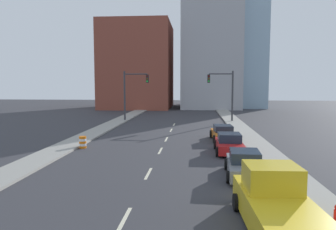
{
  "coord_description": "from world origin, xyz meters",
  "views": [
    {
      "loc": [
        2.62,
        -2.77,
        5.07
      ],
      "look_at": [
        0.11,
        27.28,
        2.2
      ],
      "focal_mm": 35.0,
      "sensor_mm": 36.0,
      "label": 1
    }
  ],
  "objects": [
    {
      "name": "sedan_gray",
      "position": [
        5.34,
        15.1,
        0.66
      ],
      "size": [
        2.23,
        4.45,
        1.44
      ],
      "rotation": [
        0.0,
        0.0,
        -0.05
      ],
      "color": "slate",
      "rests_on": "ground"
    },
    {
      "name": "traffic_signal_right",
      "position": [
        6.66,
        41.18,
        4.3
      ],
      "size": [
        3.44,
        0.35,
        6.79
      ],
      "color": "#38383D",
      "rests_on": "ground"
    },
    {
      "name": "pickup_truck_yellow",
      "position": [
        5.48,
        8.55,
        0.86
      ],
      "size": [
        2.64,
        5.87,
        2.12
      ],
      "rotation": [
        0.0,
        0.0,
        0.04
      ],
      "color": "gold",
      "rests_on": "ground"
    },
    {
      "name": "sidewalk_left",
      "position": [
        -7.69,
        47.0,
        0.08
      ],
      "size": [
        2.28,
        93.99,
        0.16
      ],
      "color": "gray",
      "rests_on": "ground"
    },
    {
      "name": "building_office_center",
      "position": [
        5.72,
        70.53,
        11.46
      ],
      "size": [
        12.0,
        20.0,
        22.92
      ],
      "color": "#A8A8AD",
      "rests_on": "ground"
    },
    {
      "name": "sedan_red",
      "position": [
        5.14,
        21.3,
        0.67
      ],
      "size": [
        2.12,
        4.26,
        1.45
      ],
      "rotation": [
        0.0,
        0.0,
        -0.0
      ],
      "color": "red",
      "rests_on": "ground"
    },
    {
      "name": "lane_stripe_at_27m",
      "position": [
        0.0,
        26.83,
        0.0
      ],
      "size": [
        0.16,
        2.4,
        0.01
      ],
      "primitive_type": "cube",
      "color": "beige",
      "rests_on": "ground"
    },
    {
      "name": "lane_stripe_at_33m",
      "position": [
        0.0,
        32.71,
        0.0
      ],
      "size": [
        0.16,
        2.4,
        0.01
      ],
      "primitive_type": "cube",
      "color": "beige",
      "rests_on": "ground"
    },
    {
      "name": "sedan_orange",
      "position": [
        5.13,
        26.68,
        0.64
      ],
      "size": [
        2.25,
        4.63,
        1.37
      ],
      "rotation": [
        0.0,
        0.0,
        0.05
      ],
      "color": "orange",
      "rests_on": "ground"
    },
    {
      "name": "traffic_signal_left",
      "position": [
        -6.11,
        41.18,
        4.3
      ],
      "size": [
        3.44,
        0.35,
        6.79
      ],
      "color": "#38383D",
      "rests_on": "ground"
    },
    {
      "name": "lane_stripe_at_22m",
      "position": [
        0.0,
        21.63,
        0.0
      ],
      "size": [
        0.16,
        2.4,
        0.01
      ],
      "primitive_type": "cube",
      "color": "beige",
      "rests_on": "ground"
    },
    {
      "name": "lane_stripe_at_38m",
      "position": [
        0.0,
        37.84,
        0.0
      ],
      "size": [
        0.16,
        2.4,
        0.01
      ],
      "primitive_type": "cube",
      "color": "beige",
      "rests_on": "ground"
    },
    {
      "name": "building_glass_right",
      "position": [
        10.81,
        74.53,
        14.19
      ],
      "size": [
        13.0,
        20.0,
        28.38
      ],
      "color": "#99B7CC",
      "rests_on": "ground"
    },
    {
      "name": "building_brick_left",
      "position": [
        -9.56,
        66.53,
        8.82
      ],
      "size": [
        14.0,
        16.0,
        17.64
      ],
      "color": "brown",
      "rests_on": "ground"
    },
    {
      "name": "traffic_barrel",
      "position": [
        -6.22,
        22.11,
        0.47
      ],
      "size": [
        0.56,
        0.56,
        0.95
      ],
      "color": "orange",
      "rests_on": "ground"
    },
    {
      "name": "lane_stripe_at_9m",
      "position": [
        0.0,
        8.85,
        0.0
      ],
      "size": [
        0.16,
        2.4,
        0.01
      ],
      "primitive_type": "cube",
      "color": "beige",
      "rests_on": "ground"
    },
    {
      "name": "sidewalk_right",
      "position": [
        7.69,
        47.0,
        0.08
      ],
      "size": [
        2.28,
        93.99,
        0.16
      ],
      "color": "gray",
      "rests_on": "ground"
    },
    {
      "name": "lane_stripe_at_15m",
      "position": [
        0.0,
        15.24,
        0.0
      ],
      "size": [
        0.16,
        2.4,
        0.01
      ],
      "primitive_type": "cube",
      "color": "beige",
      "rests_on": "ground"
    }
  ]
}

